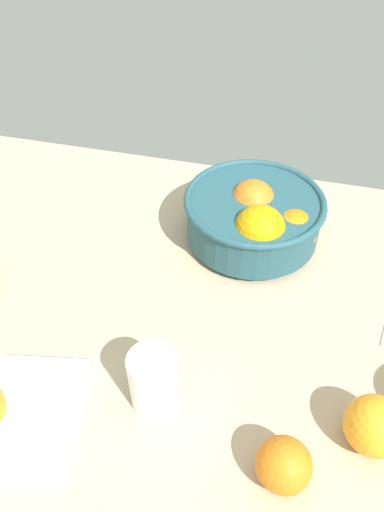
{
  "coord_description": "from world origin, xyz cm",
  "views": [
    {
      "loc": [
        13.53,
        -49.76,
        62.14
      ],
      "look_at": [
        0.21,
        3.5,
        8.72
      ],
      "focal_mm": 35.17,
      "sensor_mm": 36.0,
      "label": 1
    }
  ],
  "objects_px": {
    "fruit_bowl": "(255,218)",
    "loose_orange_1": "(284,465)",
    "loose_orange_3": "(375,426)",
    "juice_glass": "(153,383)"
  },
  "relations": [
    {
      "from": "loose_orange_1",
      "to": "loose_orange_3",
      "type": "bearing_deg",
      "value": 35.61
    },
    {
      "from": "fruit_bowl",
      "to": "juice_glass",
      "type": "relative_size",
      "value": 2.65
    },
    {
      "from": "loose_orange_1",
      "to": "loose_orange_3",
      "type": "relative_size",
      "value": 0.88
    },
    {
      "from": "fruit_bowl",
      "to": "loose_orange_1",
      "type": "xyz_separation_m",
      "value": [
        0.1,
        -0.42,
        -0.02
      ]
    },
    {
      "from": "fruit_bowl",
      "to": "loose_orange_1",
      "type": "distance_m",
      "value": 0.43
    },
    {
      "from": "loose_orange_3",
      "to": "fruit_bowl",
      "type": "bearing_deg",
      "value": 120.78
    },
    {
      "from": "loose_orange_1",
      "to": "loose_orange_3",
      "type": "distance_m",
      "value": 0.13
    },
    {
      "from": "fruit_bowl",
      "to": "loose_orange_3",
      "type": "bearing_deg",
      "value": -59.22
    },
    {
      "from": "fruit_bowl",
      "to": "loose_orange_3",
      "type": "height_order",
      "value": "fruit_bowl"
    },
    {
      "from": "fruit_bowl",
      "to": "loose_orange_3",
      "type": "relative_size",
      "value": 3.19
    }
  ]
}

